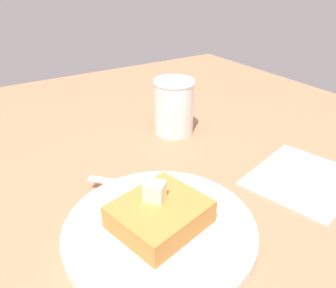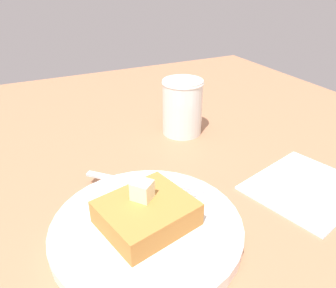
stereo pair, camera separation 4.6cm
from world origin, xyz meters
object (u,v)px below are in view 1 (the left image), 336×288
Objects in this scene: syrup_jar at (174,109)px; plate at (159,229)px; fork at (157,187)px; napkin at (303,178)px.

plate is at bearing 53.00° from syrup_jar.
syrup_jar is (-12.35, -14.93, 2.71)cm from fork.
plate is 26.37cm from syrup_jar.
plate is 6.89cm from fork.
syrup_jar is 0.66× the size of napkin.
napkin is at bearing 158.73° from fork.
plate reaches higher than napkin.
plate is 1.45× the size of napkin.
fork is at bearing -21.27° from napkin.
plate is 1.71× the size of fork.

